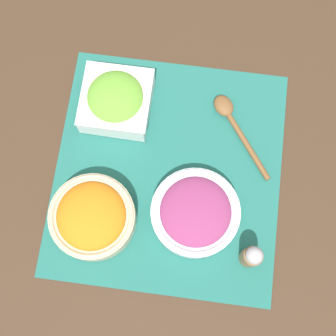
# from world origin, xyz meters

# --- Properties ---
(ground_plane) EXTENTS (3.00, 3.00, 0.00)m
(ground_plane) POSITION_xyz_m (0.00, 0.00, 0.00)
(ground_plane) COLOR #422D1E
(placemat) EXTENTS (0.49, 0.46, 0.00)m
(placemat) POSITION_xyz_m (0.00, 0.00, 0.00)
(placemat) COLOR #236B60
(placemat) RESTS_ON ground_plane
(onion_bowl) EXTENTS (0.18, 0.18, 0.06)m
(onion_bowl) POSITION_xyz_m (0.08, 0.06, 0.03)
(onion_bowl) COLOR silver
(onion_bowl) RESTS_ON placemat
(lettuce_bowl) EXTENTS (0.14, 0.14, 0.08)m
(lettuce_bowl) POSITION_xyz_m (-0.13, -0.12, 0.04)
(lettuce_bowl) COLOR white
(lettuce_bowl) RESTS_ON placemat
(carrot_bowl) EXTENTS (0.17, 0.17, 0.08)m
(carrot_bowl) POSITION_xyz_m (0.12, -0.13, 0.04)
(carrot_bowl) COLOR beige
(carrot_bowl) RESTS_ON placemat
(wooden_spoon) EXTENTS (0.18, 0.14, 0.02)m
(wooden_spoon) POSITION_xyz_m (-0.13, 0.12, 0.01)
(wooden_spoon) COLOR brown
(wooden_spoon) RESTS_ON placemat
(pepper_shaker) EXTENTS (0.04, 0.04, 0.09)m
(pepper_shaker) POSITION_xyz_m (0.15, 0.18, 0.05)
(pepper_shaker) COLOR olive
(pepper_shaker) RESTS_ON placemat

